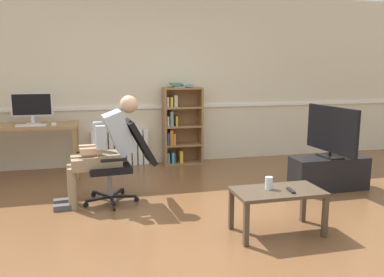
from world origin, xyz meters
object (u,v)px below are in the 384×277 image
Objects in this scene: bookshelf at (180,126)px; person_seated at (106,147)px; office_chair at (124,157)px; imac_monitor at (32,106)px; drinking_glass at (269,183)px; keyboard at (31,125)px; computer_desk at (30,132)px; computer_mouse at (54,124)px; tv_stand at (329,173)px; spare_remote at (291,190)px; radiator at (120,148)px; coffee_table at (278,196)px; tv_screen at (331,131)px.

bookshelf is 1.06× the size of person_seated.
person_seated is (-0.20, -0.02, 0.14)m from office_chair.
drinking_glass is (2.40, -2.63, -0.53)m from imac_monitor.
person_seated is (0.95, -1.20, -0.11)m from keyboard.
imac_monitor is 2.22m from bookshelf.
computer_desk is at bearing -148.02° from person_seated.
drinking_glass is at bearing -49.12° from computer_mouse.
imac_monitor is at bearing -174.33° from bookshelf.
spare_remote is (-1.15, -1.15, 0.22)m from tv_stand.
imac_monitor is 4.75× the size of drinking_glass.
spare_remote is at bearing -46.85° from imac_monitor.
radiator reaches higher than tv_stand.
computer_mouse is 3.43m from spare_remote.
office_chair reaches higher than drinking_glass.
tv_stand is at bearing -23.09° from imac_monitor.
coffee_table is at bearing -48.66° from computer_mouse.
drinking_glass is (-0.07, 0.04, 0.12)m from coffee_table.
keyboard is 1.53m from person_seated.
imac_monitor is 0.67× the size of coffee_table.
radiator is (-0.95, 0.10, -0.34)m from bookshelf.
computer_mouse is 0.12× the size of coffee_table.
computer_desk is 1.06× the size of person_seated.
office_chair reaches higher than keyboard.
office_chair reaches higher than radiator.
tv_screen is at bearing 81.75° from person_seated.
person_seated reaches higher than office_chair.
keyboard reaches higher than tv_stand.
office_chair reaches higher than coffee_table.
tv_stand is (3.43, -1.39, -0.56)m from computer_mouse.
spare_remote is (2.61, -2.66, -0.22)m from computer_desk.
person_seated is (-1.21, -1.63, 0.04)m from bookshelf.
computer_desk is 1.37× the size of office_chair.
computer_mouse is at bearing -33.49° from imac_monitor.
person_seated is (-0.26, -1.73, 0.37)m from radiator.
computer_desk is 11.14× the size of drinking_glass.
computer_mouse is 0.86× the size of drinking_glass.
coffee_table is at bearing -47.19° from imac_monitor.
tv_screen is (2.57, -0.19, 0.24)m from office_chair.
tv_stand is at bearing 38.14° from drinking_glass.
drinking_glass is (2.40, -2.41, -0.29)m from keyboard.
coffee_table is (2.51, -2.59, -0.29)m from computer_desk.
tv_stand is (3.72, -1.37, -0.56)m from keyboard.
computer_mouse is 0.08× the size of bookshelf.
computer_desk is 2.34× the size of imac_monitor.
drinking_glass is at bearing 152.56° from spare_remote.
keyboard is 0.30× the size of bookshelf.
keyboard is at bearing 135.19° from coffee_table.
imac_monitor reaches higher than keyboard.
computer_mouse is 0.67× the size of spare_remote.
tv_screen is (3.76, -1.51, 0.11)m from computer_desk.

